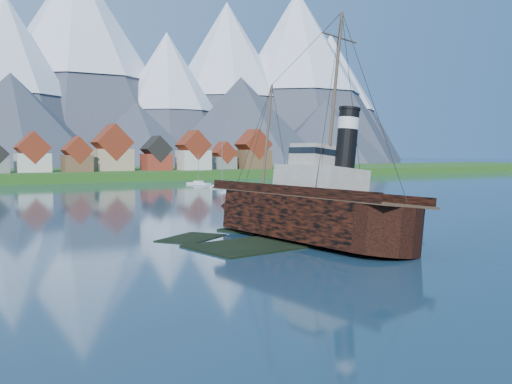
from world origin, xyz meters
TOP-DOWN VIEW (x-y plane):
  - ground at (0.00, 0.00)m, footprint 1400.00×1400.00m
  - shoal at (1.78, 2.15)m, footprint 31.71×21.24m
  - shore_bank at (0.00, 170.00)m, footprint 600.00×80.00m
  - seawall at (0.00, 132.00)m, footprint 600.00×2.50m
  - tugboat_wreck at (1.40, 0.04)m, footprint 7.75×33.39m
  - sailboat_d at (36.13, 86.10)m, footprint 4.19×9.72m
  - sailboat_e at (37.13, 103.75)m, footprint 4.72×8.81m

SIDE VIEW (x-z plane):
  - shoal at x=1.78m, z-range -0.92..0.22m
  - ground at x=0.00m, z-range 0.00..0.00m
  - shore_bank at x=0.00m, z-range -1.60..1.60m
  - seawall at x=0.00m, z-range -1.00..1.00m
  - sailboat_e at x=37.13m, z-range -4.75..5.19m
  - sailboat_d at x=36.13m, z-range -6.15..6.74m
  - tugboat_wreck at x=1.40m, z-range -9.92..16.54m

